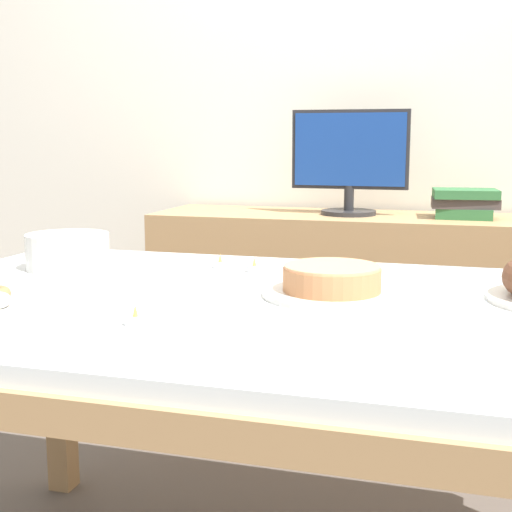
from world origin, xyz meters
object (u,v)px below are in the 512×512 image
plate_stack (68,251)px  tealight_centre (254,268)px  book_stack (465,203)px  tealight_right_edge (136,320)px  computer_monitor (350,162)px  tealight_left_edge (220,264)px  cake_chocolate_round (332,283)px

plate_stack → tealight_centre: size_ratio=5.25×
tealight_centre → book_stack: bearing=61.5°
book_stack → tealight_right_edge: size_ratio=5.93×
book_stack → tealight_centre: book_stack is taller
computer_monitor → tealight_right_edge: size_ratio=10.60×
computer_monitor → tealight_centre: (-0.09, -0.91, -0.23)m
tealight_centre → tealight_right_edge: bearing=-96.1°
tealight_right_edge → tealight_left_edge: bearing=94.1°
plate_stack → tealight_right_edge: bearing=-48.2°
book_stack → cake_chocolate_round: size_ratio=0.81×
tealight_right_edge → plate_stack: bearing=131.8°
book_stack → tealight_left_edge: bearing=-124.1°
tealight_left_edge → tealight_centre: same height
cake_chocolate_round → book_stack: bearing=77.0°
computer_monitor → cake_chocolate_round: (0.15, -1.13, -0.21)m
cake_chocolate_round → tealight_right_edge: 0.44m
computer_monitor → tealight_left_edge: size_ratio=10.60×
tealight_left_edge → tealight_centre: (0.10, -0.03, 0.00)m
computer_monitor → tealight_centre: bearing=-95.6°
plate_stack → tealight_left_edge: bearing=17.4°
plate_stack → book_stack: bearing=45.9°
book_stack → tealight_left_edge: size_ratio=5.93×
plate_stack → tealight_right_edge: plate_stack is taller
computer_monitor → tealight_right_edge: (-0.15, -1.46, -0.23)m
tealight_left_edge → tealight_right_edge: bearing=-85.9°
plate_stack → tealight_left_edge: size_ratio=5.25×
cake_chocolate_round → tealight_centre: 0.32m
cake_chocolate_round → tealight_centre: cake_chocolate_round is taller
tealight_left_edge → cake_chocolate_round: bearing=-36.5°
book_stack → cake_chocolate_round: 1.16m
tealight_right_edge → tealight_left_edge: same height
computer_monitor → tealight_left_edge: computer_monitor is taller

